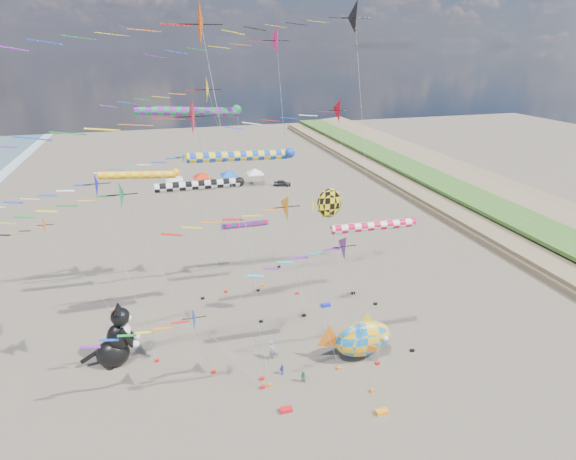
# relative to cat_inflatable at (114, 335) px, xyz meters

# --- Properties ---
(ground) EXTENTS (260.00, 260.00, 0.00)m
(ground) POSITION_rel_cat_inflatable_xyz_m (13.15, -11.88, -2.78)
(ground) COLOR brown
(ground) RESTS_ON ground
(delta_kite_0) EXTENTS (10.43, 1.74, 15.89)m
(delta_kite_0) POSITION_rel_cat_inflatable_xyz_m (6.20, 9.14, 11.81)
(delta_kite_0) COLOR #1CA5BA
(delta_kite_0) RESTS_ON ground
(delta_kite_1) EXTENTS (14.21, 2.45, 22.27)m
(delta_kite_1) POSITION_rel_cat_inflatable_xyz_m (6.55, -5.41, 17.94)
(delta_kite_1) COLOR red
(delta_kite_1) RESTS_ON ground
(delta_kite_2) EXTENTS (9.47, 2.09, 16.74)m
(delta_kite_2) POSITION_rel_cat_inflatable_xyz_m (-0.27, -0.79, 12.60)
(delta_kite_2) COLOR #1310BD
(delta_kite_2) RESTS_ON ground
(delta_kite_3) EXTENTS (8.94, 1.54, 11.06)m
(delta_kite_3) POSITION_rel_cat_inflatable_xyz_m (-5.77, 8.45, 7.08)
(delta_kite_3) COLOR orange
(delta_kite_3) RESTS_ON ground
(delta_kite_4) EXTENTS (11.66, 2.07, 16.00)m
(delta_kite_4) POSITION_rel_cat_inflatable_xyz_m (12.65, -5.95, 11.85)
(delta_kite_4) COLOR orange
(delta_kite_4) RESTS_ON ground
(delta_kite_5) EXTENTS (10.98, 2.16, 16.98)m
(delta_kite_5) POSITION_rel_cat_inflatable_xyz_m (2.98, -3.52, 12.81)
(delta_kite_5) COLOR #109149
(delta_kite_5) RESTS_ON ground
(delta_kite_6) EXTENTS (14.06, 2.90, 28.50)m
(delta_kite_6) POSITION_rel_cat_inflatable_xyz_m (20.69, 2.38, 24.03)
(delta_kite_6) COLOR black
(delta_kite_6) RESTS_ON ground
(delta_kite_7) EXTENTS (12.90, 2.72, 26.69)m
(delta_kite_7) POSITION_rel_cat_inflatable_xyz_m (14.37, 6.65, 22.28)
(delta_kite_7) COLOR #EA196B
(delta_kite_7) RESTS_ON ground
(delta_kite_8) EXTENTS (11.45, 1.89, 8.24)m
(delta_kite_8) POSITION_rel_cat_inflatable_xyz_m (5.56, -6.38, 4.15)
(delta_kite_8) COLOR #0D34E0
(delta_kite_8) RESTS_ON ground
(delta_kite_9) EXTENTS (12.51, 2.38, 20.64)m
(delta_kite_9) POSITION_rel_cat_inflatable_xyz_m (19.93, 5.03, 16.36)
(delta_kite_9) COLOR red
(delta_kite_9) RESTS_ON ground
(delta_kite_10) EXTENTS (12.94, 2.56, 22.58)m
(delta_kite_10) POSITION_rel_cat_inflatable_xyz_m (9.65, 9.37, 18.25)
(delta_kite_10) COLOR gold
(delta_kite_10) RESTS_ON ground
(delta_kite_11) EXTENTS (8.59, 1.85, 13.80)m
(delta_kite_11) POSITION_rel_cat_inflatable_xyz_m (15.73, -9.11, 9.75)
(delta_kite_11) COLOR #5E1787
(delta_kite_11) RESTS_ON ground
(delta_kite_12) EXTENTS (12.02, 2.62, 27.29)m
(delta_kite_12) POSITION_rel_cat_inflatable_xyz_m (8.48, -6.31, 22.93)
(delta_kite_12) COLOR #DC4903
(delta_kite_12) RESTS_ON ground
(windsock_0) EXTENTS (8.42, 0.73, 14.27)m
(windsock_0) POSITION_rel_cat_inflatable_xyz_m (3.45, 8.39, 11.05)
(windsock_0) COLOR #FDA215
(windsock_0) RESTS_ON ground
(windsock_1) EXTENTS (8.60, 0.80, 14.65)m
(windsock_1) POSITION_rel_cat_inflatable_xyz_m (8.38, 2.52, 11.40)
(windsock_1) COLOR black
(windsock_1) RESTS_ON ground
(windsock_2) EXTENTS (10.28, 0.87, 16.90)m
(windsock_2) POSITION_rel_cat_inflatable_xyz_m (11.92, 2.36, 13.63)
(windsock_2) COLOR #133EC1
(windsock_2) RESTS_ON ground
(windsock_3) EXTENTS (6.86, 0.67, 6.34)m
(windsock_3) POSITION_rel_cat_inflatable_xyz_m (13.85, 13.28, 3.18)
(windsock_3) COLOR #D70F42
(windsock_3) RESTS_ON ground
(windsock_4) EXTENTS (10.66, 0.87, 19.81)m
(windsock_4) POSITION_rel_cat_inflatable_xyz_m (8.41, 8.47, 16.53)
(windsock_4) COLOR #188544
(windsock_4) RESTS_ON ground
(windsock_5) EXTENTS (8.16, 0.72, 12.75)m
(windsock_5) POSITION_rel_cat_inflatable_xyz_m (20.32, -5.53, 9.53)
(windsock_5) COLOR red
(windsock_5) RESTS_ON ground
(angelfish_kite) EXTENTS (3.74, 3.02, 13.67)m
(angelfish_kite) POSITION_rel_cat_inflatable_xyz_m (18.52, 0.36, 9.48)
(angelfish_kite) COLOR yellow
(angelfish_kite) RESTS_ON ground
(cat_inflatable) EXTENTS (4.15, 2.12, 5.56)m
(cat_inflatable) POSITION_rel_cat_inflatable_xyz_m (0.00, 0.00, 0.00)
(cat_inflatable) COLOR black
(cat_inflatable) RESTS_ON ground
(fish_inflatable) EXTENTS (6.69, 3.13, 4.64)m
(fish_inflatable) POSITION_rel_cat_inflatable_xyz_m (19.92, -5.27, -0.66)
(fish_inflatable) COLOR blue
(fish_inflatable) RESTS_ON ground
(person_adult) EXTENTS (0.78, 0.66, 1.81)m
(person_adult) POSITION_rel_cat_inflatable_xyz_m (12.61, -3.15, -1.87)
(person_adult) COLOR gray
(person_adult) RESTS_ON ground
(child_green) EXTENTS (0.65, 0.61, 1.06)m
(child_green) POSITION_rel_cat_inflatable_xyz_m (14.30, -6.66, -2.25)
(child_green) COLOR #28904C
(child_green) RESTS_ON ground
(child_blue) EXTENTS (0.60, 0.44, 0.95)m
(child_blue) POSITION_rel_cat_inflatable_xyz_m (12.91, -5.24, -2.30)
(child_blue) COLOR #2F49AB
(child_blue) RESTS_ON ground
(kite_bag_0) EXTENTS (0.90, 0.44, 0.30)m
(kite_bag_0) POSITION_rel_cat_inflatable_xyz_m (19.97, 3.48, -2.63)
(kite_bag_0) COLOR #1425D0
(kite_bag_0) RESTS_ON ground
(kite_bag_1) EXTENTS (0.90, 0.44, 0.30)m
(kite_bag_1) POSITION_rel_cat_inflatable_xyz_m (12.14, -9.21, -2.63)
(kite_bag_1) COLOR red
(kite_bag_1) RESTS_ON ground
(kite_bag_2) EXTENTS (0.90, 0.44, 0.30)m
(kite_bag_2) POSITION_rel_cat_inflatable_xyz_m (18.80, -11.32, -2.63)
(kite_bag_2) COLOR orange
(kite_bag_2) RESTS_ON ground
(tent_row) EXTENTS (19.20, 4.20, 3.80)m
(tent_row) POSITION_rel_cat_inflatable_xyz_m (14.65, 48.12, 0.37)
(tent_row) COLOR silver
(tent_row) RESTS_ON ground
(parked_car) EXTENTS (3.49, 2.38, 1.10)m
(parked_car) POSITION_rel_cat_inflatable_xyz_m (26.99, 46.12, -2.23)
(parked_car) COLOR #26262D
(parked_car) RESTS_ON ground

